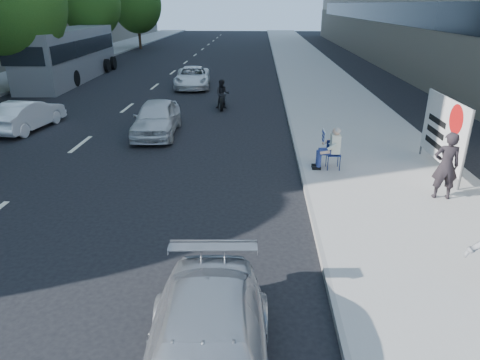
# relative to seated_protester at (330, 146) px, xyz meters

# --- Properties ---
(ground) EXTENTS (160.00, 160.00, 0.00)m
(ground) POSITION_rel_seated_protester_xyz_m (-2.29, -5.50, -0.87)
(ground) COLOR black
(ground) RESTS_ON ground
(near_sidewalk) EXTENTS (5.00, 120.00, 0.15)m
(near_sidewalk) POSITION_rel_seated_protester_xyz_m (1.71, 14.50, -0.80)
(near_sidewalk) COLOR #99968F
(near_sidewalk) RESTS_ON ground
(tree_far_c) EXTENTS (6.00, 6.00, 8.47)m
(tree_far_c) POSITION_rel_seated_protester_xyz_m (-15.99, 12.50, 4.15)
(tree_far_c) COLOR #382616
(tree_far_c) RESTS_ON ground
(tree_far_d) EXTENTS (4.80, 4.80, 7.65)m
(tree_far_d) POSITION_rel_seated_protester_xyz_m (-15.99, 24.50, 4.01)
(tree_far_d) COLOR #382616
(tree_far_d) RESTS_ON ground
(tree_far_e) EXTENTS (5.40, 5.40, 7.89)m
(tree_far_e) POSITION_rel_seated_protester_xyz_m (-15.99, 38.50, 3.91)
(tree_far_e) COLOR #382616
(tree_far_e) RESTS_ON ground
(seated_protester) EXTENTS (0.83, 1.12, 1.31)m
(seated_protester) POSITION_rel_seated_protester_xyz_m (0.00, 0.00, 0.00)
(seated_protester) COLOR #121E50
(seated_protester) RESTS_ON near_sidewalk
(pedestrian_woman) EXTENTS (0.68, 0.48, 1.77)m
(pedestrian_woman) POSITION_rel_seated_protester_xyz_m (2.59, -2.04, 0.16)
(pedestrian_woman) COLOR black
(pedestrian_woman) RESTS_ON near_sidewalk
(protest_banner) EXTENTS (0.08, 3.06, 2.20)m
(protest_banner) POSITION_rel_seated_protester_xyz_m (3.26, -0.02, 0.53)
(protest_banner) COLOR #4C4C4C
(protest_banner) RESTS_ON near_sidewalk
(white_sedan_near) EXTENTS (1.80, 4.02, 1.34)m
(white_sedan_near) POSITION_rel_seated_protester_xyz_m (-6.21, 3.94, -0.20)
(white_sedan_near) COLOR silver
(white_sedan_near) RESTS_ON ground
(white_sedan_mid) EXTENTS (1.75, 3.82, 1.21)m
(white_sedan_mid) POSITION_rel_seated_protester_xyz_m (-11.71, 4.42, -0.27)
(white_sedan_mid) COLOR silver
(white_sedan_mid) RESTS_ON ground
(white_sedan_far) EXTENTS (2.47, 4.65, 1.25)m
(white_sedan_far) POSITION_rel_seated_protester_xyz_m (-6.33, 14.32, -0.25)
(white_sedan_far) COLOR white
(white_sedan_far) RESTS_ON ground
(motorcycle) EXTENTS (0.72, 2.05, 1.42)m
(motorcycle) POSITION_rel_seated_protester_xyz_m (-3.99, 8.69, -0.24)
(motorcycle) COLOR black
(motorcycle) RESTS_ON ground
(bus) EXTENTS (3.04, 12.14, 3.30)m
(bus) POSITION_rel_seated_protester_xyz_m (-14.99, 16.82, 0.76)
(bus) COLOR slate
(bus) RESTS_ON ground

